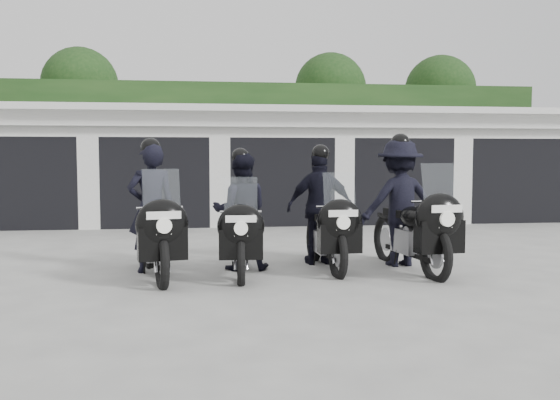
{
  "coord_description": "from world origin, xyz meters",
  "views": [
    {
      "loc": [
        -1.91,
        -9.05,
        1.72
      ],
      "look_at": [
        -0.75,
        0.13,
        1.05
      ],
      "focal_mm": 38.0,
      "sensor_mm": 36.0,
      "label": 1
    }
  ],
  "objects": [
    {
      "name": "background_vegetation",
      "position": [
        0.37,
        12.92,
        2.77
      ],
      "size": [
        20.0,
        3.9,
        5.8
      ],
      "color": "#163312",
      "rests_on": "ground"
    },
    {
      "name": "garage_block",
      "position": [
        -0.0,
        8.06,
        1.42
      ],
      "size": [
        16.4,
        6.8,
        2.96
      ],
      "color": "white",
      "rests_on": "ground"
    },
    {
      "name": "police_bike_b",
      "position": [
        -1.39,
        -0.24,
        0.81
      ],
      "size": [
        0.9,
        2.2,
        1.92
      ],
      "rotation": [
        0.0,
        0.0,
        -0.06
      ],
      "color": "black",
      "rests_on": "ground"
    },
    {
      "name": "police_bike_c",
      "position": [
        -0.07,
        0.07,
        0.84
      ],
      "size": [
        1.11,
        2.28,
        1.98
      ],
      "rotation": [
        0.0,
        0.0,
        0.05
      ],
      "color": "black",
      "rests_on": "ground"
    },
    {
      "name": "police_bike_d",
      "position": [
        1.16,
        -0.21,
        0.92
      ],
      "size": [
        1.37,
        2.47,
        2.16
      ],
      "rotation": [
        0.0,
        0.0,
        0.13
      ],
      "color": "black",
      "rests_on": "ground"
    },
    {
      "name": "police_bike_a",
      "position": [
        -2.64,
        -0.4,
        0.82
      ],
      "size": [
        1.0,
        2.35,
        2.07
      ],
      "rotation": [
        0.0,
        0.0,
        0.2
      ],
      "color": "black",
      "rests_on": "ground"
    },
    {
      "name": "ground",
      "position": [
        0.0,
        0.0,
        0.0
      ],
      "size": [
        80.0,
        80.0,
        0.0
      ],
      "primitive_type": "plane",
      "color": "#9F9F99",
      "rests_on": "ground"
    }
  ]
}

